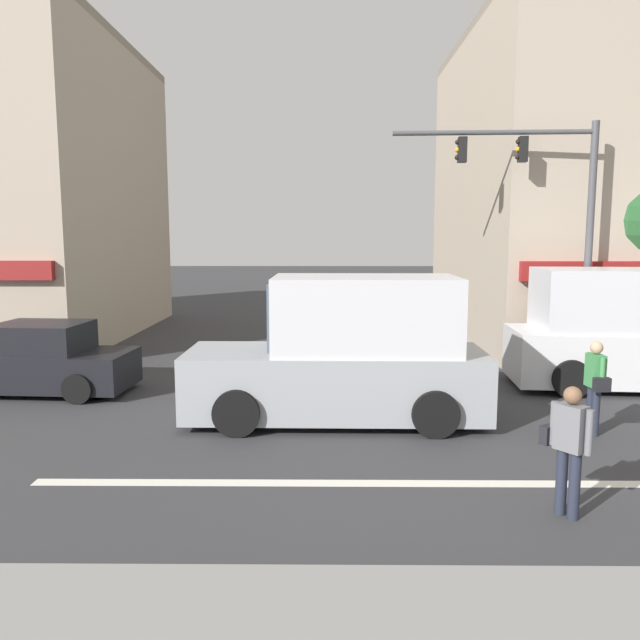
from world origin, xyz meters
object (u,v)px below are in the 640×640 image
utility_pole_near_left (45,194)px  sedan_crossing_rightbound (313,332)px  pedestrian_foreground_with_bag (568,443)px  sedan_waiting_far (40,361)px  box_truck_approaching_near (628,334)px  pedestrian_mid_crossing (595,382)px  street_tree (632,223)px  traffic_light_mast (550,207)px  box_truck_crossing_leftbound (346,356)px

utility_pole_near_left → sedan_crossing_rightbound: (7.28, 0.75, -3.91)m
pedestrian_foreground_with_bag → sedan_crossing_rightbound: bearing=107.9°
sedan_waiting_far → pedestrian_foreground_with_bag: bearing=-33.0°
sedan_crossing_rightbound → box_truck_approaching_near: box_truck_approaching_near is taller
sedan_crossing_rightbound → pedestrian_mid_crossing: 8.82m
pedestrian_foreground_with_bag → box_truck_approaching_near: bearing=59.6°
street_tree → pedestrian_mid_crossing: (-3.58, -6.42, -2.89)m
traffic_light_mast → box_truck_crossing_leftbound: (-5.04, -3.84, -2.92)m
street_tree → pedestrian_foreground_with_bag: (-5.29, -9.66, -2.89)m
sedan_waiting_far → box_truck_approaching_near: box_truck_approaching_near is taller
street_tree → sedan_waiting_far: (-14.69, -3.55, -3.13)m
box_truck_crossing_leftbound → sedan_waiting_far: 7.10m
sedan_crossing_rightbound → pedestrian_mid_crossing: (5.09, -7.20, 0.24)m
box_truck_approaching_near → street_tree: bearing=65.3°
pedestrian_foreground_with_bag → pedestrian_mid_crossing: 3.66m
street_tree → sedan_waiting_far: bearing=-166.4°
box_truck_crossing_leftbound → street_tree: bearing=35.2°
traffic_light_mast → sedan_crossing_rightbound: 7.21m
traffic_light_mast → pedestrian_foreground_with_bag: bearing=-107.0°
street_tree → box_truck_crossing_leftbound: street_tree is taller
box_truck_approaching_near → box_truck_crossing_leftbound: bearing=-158.4°
street_tree → traffic_light_mast: size_ratio=0.85×
box_truck_crossing_leftbound → box_truck_approaching_near: 7.03m
utility_pole_near_left → pedestrian_mid_crossing: utility_pole_near_left is taller
box_truck_crossing_leftbound → sedan_waiting_far: (-6.78, 2.04, -0.54)m
pedestrian_foreground_with_bag → pedestrian_mid_crossing: (1.71, 3.24, 0.00)m
traffic_light_mast → pedestrian_foreground_with_bag: traffic_light_mast is taller
box_truck_crossing_leftbound → pedestrian_mid_crossing: bearing=-10.8°
utility_pole_near_left → traffic_light_mast: size_ratio=1.44×
street_tree → traffic_light_mast: bearing=-148.6°
street_tree → sedan_crossing_rightbound: bearing=174.8°
sedan_crossing_rightbound → pedestrian_mid_crossing: pedestrian_mid_crossing is taller
pedestrian_foreground_with_bag → utility_pole_near_left: bearing=137.7°
sedan_crossing_rightbound → box_truck_crossing_leftbound: size_ratio=0.74×
utility_pole_near_left → traffic_light_mast: utility_pole_near_left is taller
street_tree → pedestrian_mid_crossing: size_ratio=3.17×
traffic_light_mast → box_truck_approaching_near: traffic_light_mast is taller
sedan_waiting_far → pedestrian_foreground_with_bag: 11.22m
sedan_crossing_rightbound → utility_pole_near_left: bearing=-174.1°
street_tree → sedan_waiting_far: size_ratio=1.26×
street_tree → pedestrian_foreground_with_bag: size_ratio=3.17×
box_truck_crossing_leftbound → pedestrian_foreground_with_bag: (2.62, -4.07, -0.30)m
traffic_light_mast → box_truck_crossing_leftbound: bearing=-142.7°
utility_pole_near_left → box_truck_approaching_near: size_ratio=1.56×
sedan_crossing_rightbound → pedestrian_foreground_with_bag: (3.37, -10.44, 0.24)m
sedan_crossing_rightbound → pedestrian_foreground_with_bag: pedestrian_foreground_with_bag is taller
sedan_crossing_rightbound → box_truck_approaching_near: bearing=-27.5°
street_tree → box_truck_crossing_leftbound: (-7.91, -5.59, -2.59)m
box_truck_crossing_leftbound → box_truck_approaching_near: same height
sedan_crossing_rightbound → box_truck_approaching_near: size_ratio=0.72×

